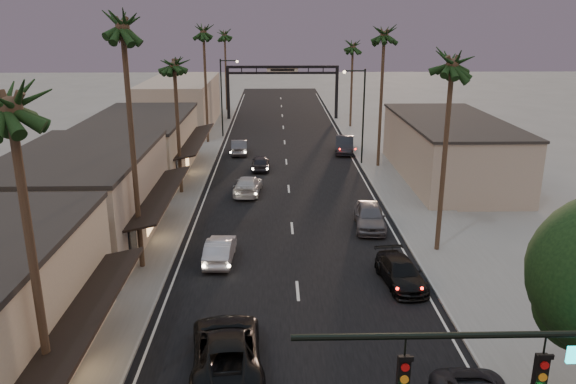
{
  "coord_description": "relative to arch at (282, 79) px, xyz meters",
  "views": [
    {
      "loc": [
        -1.13,
        -7.01,
        13.46
      ],
      "look_at": [
        -0.27,
        28.13,
        2.5
      ],
      "focal_mm": 35.0,
      "sensor_mm": 36.0,
      "label": 1
    }
  ],
  "objects": [
    {
      "name": "ground",
      "position": [
        0.0,
        -30.0,
        -5.53
      ],
      "size": [
        200.0,
        200.0,
        0.0
      ],
      "primitive_type": "plane",
      "color": "slate",
      "rests_on": "ground"
    },
    {
      "name": "road",
      "position": [
        0.0,
        -25.0,
        -5.53
      ],
      "size": [
        14.0,
        120.0,
        0.02
      ],
      "primitive_type": "cube",
      "color": "black",
      "rests_on": "ground"
    },
    {
      "name": "sidewalk_left",
      "position": [
        -9.5,
        -18.0,
        -5.47
      ],
      "size": [
        5.0,
        92.0,
        0.12
      ],
      "primitive_type": "cube",
      "color": "slate",
      "rests_on": "ground"
    },
    {
      "name": "sidewalk_right",
      "position": [
        9.5,
        -18.0,
        -5.47
      ],
      "size": [
        5.0,
        92.0,
        0.12
      ],
      "primitive_type": "cube",
      "color": "slate",
      "rests_on": "ground"
    },
    {
      "name": "storefront_mid",
      "position": [
        -13.0,
        -44.0,
        -2.78
      ],
      "size": [
        8.0,
        14.0,
        5.5
      ],
      "primitive_type": "cube",
      "color": "gray",
      "rests_on": "ground"
    },
    {
      "name": "storefront_far",
      "position": [
        -13.0,
        -28.0,
        -3.03
      ],
      "size": [
        8.0,
        16.0,
        5.0
      ],
      "primitive_type": "cube",
      "color": "tan",
      "rests_on": "ground"
    },
    {
      "name": "storefront_dist",
      "position": [
        -13.0,
        -5.0,
        -2.53
      ],
      "size": [
        8.0,
        20.0,
        6.0
      ],
      "primitive_type": "cube",
      "color": "gray",
      "rests_on": "ground"
    },
    {
      "name": "building_right",
      "position": [
        14.0,
        -30.0,
        -3.03
      ],
      "size": [
        8.0,
        18.0,
        5.0
      ],
      "primitive_type": "cube",
      "color": "gray",
      "rests_on": "ground"
    },
    {
      "name": "arch",
      "position": [
        0.0,
        0.0,
        0.0
      ],
      "size": [
        15.2,
        0.4,
        7.27
      ],
      "color": "black",
      "rests_on": "ground"
    },
    {
      "name": "streetlight_right",
      "position": [
        6.92,
        -25.0,
        -0.2
      ],
      "size": [
        2.13,
        0.3,
        9.0
      ],
      "color": "black",
      "rests_on": "ground"
    },
    {
      "name": "streetlight_left",
      "position": [
        -6.92,
        -12.0,
        -0.2
      ],
      "size": [
        2.13,
        0.3,
        9.0
      ],
      "color": "black",
      "rests_on": "ground"
    },
    {
      "name": "palm_la",
      "position": [
        -8.6,
        -61.0,
        5.91
      ],
      "size": [
        3.2,
        3.2,
        13.2
      ],
      "color": "#38281C",
      "rests_on": "ground"
    },
    {
      "name": "palm_lb",
      "position": [
        -8.6,
        -48.0,
        7.85
      ],
      "size": [
        3.2,
        3.2,
        15.2
      ],
      "color": "#38281C",
      "rests_on": "ground"
    },
    {
      "name": "palm_lc",
      "position": [
        -8.6,
        -34.0,
        4.94
      ],
      "size": [
        3.2,
        3.2,
        12.2
      ],
      "color": "#38281C",
      "rests_on": "ground"
    },
    {
      "name": "palm_ld",
      "position": [
        -8.6,
        -15.0,
        6.88
      ],
      "size": [
        3.2,
        3.2,
        14.2
      ],
      "color": "#38281C",
      "rests_on": "ground"
    },
    {
      "name": "palm_ra",
      "position": [
        8.6,
        -46.0,
        5.91
      ],
      "size": [
        3.2,
        3.2,
        13.2
      ],
      "color": "#38281C",
      "rests_on": "ground"
    },
    {
      "name": "palm_rb",
      "position": [
        8.6,
        -26.0,
        6.88
      ],
      "size": [
        3.2,
        3.2,
        14.2
      ],
      "color": "#38281C",
      "rests_on": "ground"
    },
    {
      "name": "palm_rc",
      "position": [
        8.6,
        -6.0,
        4.94
      ],
      "size": [
        3.2,
        3.2,
        12.2
      ],
      "color": "#38281C",
      "rests_on": "ground"
    },
    {
      "name": "palm_far",
      "position": [
        -8.3,
        8.0,
        5.91
      ],
      "size": [
        3.2,
        3.2,
        13.2
      ],
      "color": "#38281C",
      "rests_on": "ground"
    },
    {
      "name": "oncoming_pickup",
      "position": [
        -3.1,
        -57.5,
        -4.7
      ],
      "size": [
        3.29,
        6.19,
        1.66
      ],
      "primitive_type": "imported",
      "rotation": [
        0.0,
        0.0,
        3.23
      ],
      "color": "black",
      "rests_on": "ground"
    },
    {
      "name": "oncoming_silver",
      "position": [
        -4.32,
        -47.15,
        -4.83
      ],
      "size": [
        1.65,
        4.31,
        1.4
      ],
      "primitive_type": "imported",
      "rotation": [
        0.0,
        0.0,
        3.1
      ],
      "color": "#9E9DA2",
      "rests_on": "ground"
    },
    {
      "name": "oncoming_white",
      "position": [
        -3.28,
        -34.23,
        -4.83
      ],
      "size": [
        2.35,
        4.99,
        1.41
      ],
      "primitive_type": "imported",
      "rotation": [
        0.0,
        0.0,
        3.06
      ],
      "color": "#AFAFAF",
      "rests_on": "ground"
    },
    {
      "name": "oncoming_dgrey",
      "position": [
        -2.44,
        -26.87,
        -4.86
      ],
      "size": [
        1.58,
        3.93,
        1.34
      ],
      "primitive_type": "imported",
      "rotation": [
        0.0,
        0.0,
        3.14
      ],
      "color": "black",
      "rests_on": "ground"
    },
    {
      "name": "oncoming_grey_far",
      "position": [
        -4.78,
        -20.45,
        -4.79
      ],
      "size": [
        1.83,
        4.58,
        1.48
      ],
      "primitive_type": "imported",
      "rotation": [
        0.0,
        0.0,
        3.2
      ],
      "color": "#444448",
      "rests_on": "ground"
    },
    {
      "name": "curbside_black",
      "position": [
        5.45,
        -50.34,
        -4.87
      ],
      "size": [
        2.4,
        4.77,
        1.33
      ],
      "primitive_type": "imported",
      "rotation": [
        0.0,
        0.0,
        0.12
      ],
      "color": "black",
      "rests_on": "ground"
    },
    {
      "name": "curbside_grey",
      "position": [
        5.17,
        -42.01,
        -4.71
      ],
      "size": [
        2.35,
        4.99,
        1.65
      ],
      "primitive_type": "imported",
      "rotation": [
        0.0,
        0.0,
        -0.08
      ],
      "color": "#505055",
      "rests_on": "ground"
    },
    {
      "name": "curbside_far",
      "position": [
        6.13,
        -20.19,
        -4.69
      ],
      "size": [
        2.41,
        5.31,
        1.69
      ],
      "primitive_type": "imported",
      "rotation": [
        0.0,
        0.0,
        -0.12
      ],
      "color": "black",
      "rests_on": "ground"
    }
  ]
}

